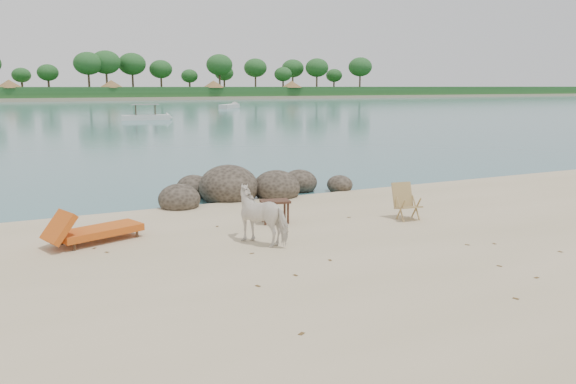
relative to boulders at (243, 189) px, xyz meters
name	(u,v)px	position (x,y,z in m)	size (l,w,h in m)	color
water	(52,107)	(-0.79, 83.35, -0.25)	(400.00, 400.00, 0.00)	#396E73
far_shore	(35,98)	(-0.79, 163.35, -0.25)	(420.00, 90.00, 1.40)	tan
far_scenery	(39,87)	(-0.76, 130.05, 2.89)	(420.00, 18.00, 9.50)	#1E4C1E
boulders	(243,189)	(0.00, 0.00, 0.00)	(6.38, 2.91, 1.32)	black
cow	(264,216)	(-1.48, -5.01, 0.35)	(0.65, 1.42, 1.20)	white
side_table	(275,213)	(-0.56, -3.56, 0.03)	(0.69, 0.45, 0.56)	#331D14
lounge_chair	(100,227)	(-4.62, -3.39, 0.08)	(2.19, 0.77, 0.66)	#CA4717
deck_chair	(409,203)	(2.59, -4.68, 0.20)	(0.58, 0.63, 0.90)	#A68253
boat_mid	(145,107)	(5.64, 41.47, 1.04)	(5.27, 1.18, 2.58)	silver
boat_far	(229,106)	(23.43, 66.20, 0.12)	(6.37, 1.43, 0.74)	silver
dead_leaves	(331,258)	(-0.69, -6.53, -0.24)	(8.56, 7.12, 0.00)	brown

